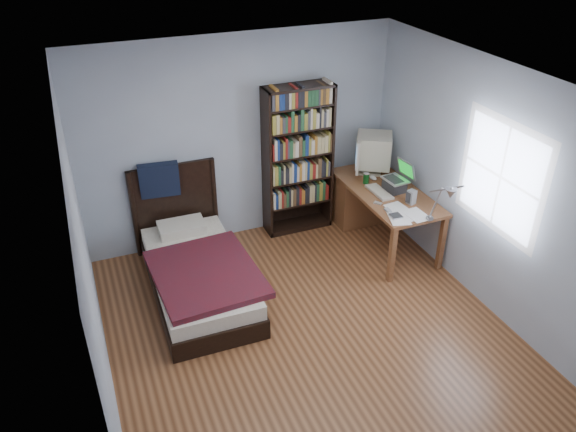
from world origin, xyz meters
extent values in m
plane|color=brown|center=(0.00, 0.00, 0.00)|extent=(4.20, 4.20, 0.00)
plane|color=white|center=(0.00, 0.00, 2.50)|extent=(4.20, 4.20, 0.00)
cube|color=#99A4B4|center=(0.00, 2.10, 1.25)|extent=(3.80, 0.04, 2.50)
cube|color=#99A4B4|center=(0.00, -2.10, 1.25)|extent=(3.80, 0.04, 2.50)
cube|color=#99A4B4|center=(-1.90, 0.00, 1.25)|extent=(0.04, 4.20, 2.50)
cube|color=#99A4B4|center=(1.90, 0.00, 1.25)|extent=(0.04, 4.20, 2.50)
cube|color=white|center=(1.89, -0.15, 1.45)|extent=(0.01, 1.14, 1.14)
cube|color=white|center=(1.88, -0.15, 1.45)|extent=(0.01, 1.00, 1.00)
cube|color=brown|center=(1.50, 1.20, 0.71)|extent=(0.75, 1.57, 0.04)
cube|color=brown|center=(1.18, 0.46, 0.34)|extent=(0.06, 0.06, 0.69)
cube|color=brown|center=(1.83, 0.46, 0.34)|extent=(0.06, 0.06, 0.69)
cube|color=brown|center=(1.18, 1.94, 0.34)|extent=(0.06, 0.06, 0.69)
cube|color=brown|center=(1.83, 1.94, 0.34)|extent=(0.06, 0.06, 0.69)
cube|color=brown|center=(1.50, 1.77, 0.34)|extent=(0.69, 0.40, 0.68)
cube|color=#BEB89E|center=(1.56, 1.70, 0.75)|extent=(0.35, 0.34, 0.03)
cylinder|color=#BEB89E|center=(1.56, 1.70, 0.79)|extent=(0.11, 0.11, 0.06)
cube|color=#BEB89E|center=(1.59, 1.70, 1.02)|extent=(0.57, 0.56, 0.40)
cube|color=beige|center=(1.38, 1.70, 1.02)|extent=(0.24, 0.38, 0.42)
cube|color=#3B7DD5|center=(1.37, 1.70, 1.02)|extent=(0.17, 0.27, 0.27)
cube|color=#2D2D30|center=(1.58, 1.15, 0.80)|extent=(0.22, 0.25, 0.13)
cube|color=silver|center=(1.58, 1.15, 0.87)|extent=(0.25, 0.32, 0.02)
cube|color=#2D2D30|center=(1.56, 1.15, 0.89)|extent=(0.16, 0.25, 0.00)
cube|color=silver|center=(1.72, 1.15, 0.99)|extent=(0.10, 0.30, 0.21)
cube|color=#0CBF26|center=(1.71, 1.15, 0.99)|extent=(0.07, 0.25, 0.17)
cube|color=#99999E|center=(1.58, 0.42, 0.75)|extent=(0.06, 0.05, 0.04)
cylinder|color=#99999E|center=(1.58, 0.36, 0.97)|extent=(0.02, 0.15, 0.40)
cylinder|color=#99999E|center=(1.50, 0.13, 1.26)|extent=(0.17, 0.33, 0.20)
cone|color=#99999E|center=(1.43, -0.02, 1.30)|extent=(0.12, 0.12, 0.10)
cube|color=beige|center=(1.39, 1.16, 0.74)|extent=(0.17, 0.41, 0.04)
cube|color=gray|center=(1.59, 0.81, 0.81)|extent=(0.10, 0.10, 0.17)
cylinder|color=#0A3507|center=(1.37, 1.45, 0.79)|extent=(0.07, 0.07, 0.13)
ellipsoid|color=silver|center=(1.50, 1.51, 0.75)|extent=(0.07, 0.12, 0.04)
cube|color=silver|center=(1.24, 0.94, 0.74)|extent=(0.09, 0.10, 0.02)
cube|color=gray|center=(1.26, 0.75, 0.74)|extent=(0.05, 0.10, 0.02)
cube|color=gray|center=(1.27, 0.60, 0.74)|extent=(0.12, 0.12, 0.02)
cube|color=black|center=(0.27, 1.94, 0.94)|extent=(0.03, 0.30, 1.88)
cube|color=black|center=(1.09, 1.94, 0.94)|extent=(0.03, 0.30, 1.88)
cube|color=black|center=(0.68, 1.94, 1.87)|extent=(0.85, 0.30, 0.03)
cube|color=black|center=(0.68, 1.94, 0.03)|extent=(0.85, 0.30, 0.06)
cube|color=black|center=(0.68, 2.08, 0.94)|extent=(0.85, 0.02, 1.88)
cube|color=olive|center=(0.68, 1.92, 0.97)|extent=(0.77, 0.22, 1.68)
cube|color=black|center=(-0.85, 1.05, 0.11)|extent=(1.00, 1.94, 0.22)
cube|color=beige|center=(-0.85, 1.05, 0.30)|extent=(0.96, 1.88, 0.16)
cube|color=maroon|center=(-0.82, 0.81, 0.41)|extent=(1.08, 1.30, 0.07)
cube|color=beige|center=(-0.85, 1.76, 0.43)|extent=(0.53, 0.35, 0.12)
cube|color=black|center=(-0.85, 2.06, 0.55)|extent=(1.02, 0.05, 1.10)
cylinder|color=black|center=(-1.33, 2.04, 0.55)|extent=(0.06, 0.06, 1.10)
cylinder|color=black|center=(-0.37, 2.04, 0.55)|extent=(0.06, 0.06, 1.10)
cube|color=black|center=(-1.00, 2.03, 0.95)|extent=(0.46, 0.20, 0.43)
camera|label=1|loc=(-1.79, -3.82, 3.82)|focal=35.00mm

